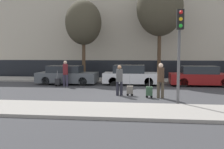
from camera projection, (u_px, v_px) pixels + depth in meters
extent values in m
plane|color=#38383A|center=(126.00, 96.00, 13.10)|extent=(80.00, 80.00, 0.00)
cube|color=gray|center=(120.00, 111.00, 9.38)|extent=(28.00, 2.50, 0.12)
cube|color=gray|center=(132.00, 80.00, 20.02)|extent=(28.00, 3.00, 0.12)
cube|color=#B7AD99|center=(134.00, 27.00, 23.52)|extent=(28.00, 3.47, 9.49)
cube|color=black|center=(133.00, 69.00, 22.11)|extent=(27.44, 0.06, 1.60)
cube|color=#4C5156|center=(68.00, 77.00, 17.99)|extent=(4.25, 1.87, 0.70)
cube|color=#23282D|center=(65.00, 69.00, 17.96)|extent=(2.33, 1.65, 0.49)
cylinder|color=black|center=(83.00, 81.00, 17.02)|extent=(0.60, 0.18, 0.60)
cylinder|color=black|center=(88.00, 79.00, 18.69)|extent=(0.60, 0.18, 0.60)
cylinder|color=black|center=(46.00, 81.00, 17.33)|extent=(0.60, 0.18, 0.60)
cylinder|color=black|center=(54.00, 79.00, 19.00)|extent=(0.60, 0.18, 0.60)
cube|color=silver|center=(131.00, 78.00, 17.71)|extent=(3.90, 1.89, 0.70)
cube|color=#23282D|center=(129.00, 69.00, 17.67)|extent=(2.15, 1.66, 0.55)
cylinder|color=black|center=(149.00, 82.00, 16.74)|extent=(0.60, 0.18, 0.60)
cylinder|color=black|center=(148.00, 79.00, 18.42)|extent=(0.60, 0.18, 0.60)
cylinder|color=black|center=(113.00, 81.00, 17.02)|extent=(0.60, 0.18, 0.60)
cylinder|color=black|center=(116.00, 79.00, 18.71)|extent=(0.60, 0.18, 0.60)
cube|color=maroon|center=(201.00, 79.00, 16.99)|extent=(4.21, 1.73, 0.70)
cube|color=#23282D|center=(199.00, 70.00, 16.96)|extent=(2.31, 1.52, 0.52)
cylinder|color=black|center=(218.00, 80.00, 17.62)|extent=(0.60, 0.18, 0.60)
cylinder|color=black|center=(184.00, 83.00, 16.39)|extent=(0.60, 0.18, 0.60)
cylinder|color=black|center=(180.00, 80.00, 17.93)|extent=(0.60, 0.18, 0.60)
cylinder|color=#383347|center=(64.00, 80.00, 16.71)|extent=(0.15, 0.15, 0.80)
cylinder|color=#383347|center=(67.00, 80.00, 16.69)|extent=(0.15, 0.15, 0.80)
cylinder|color=maroon|center=(65.00, 69.00, 16.64)|extent=(0.34, 0.34, 0.70)
sphere|color=beige|center=(65.00, 62.00, 16.60)|extent=(0.23, 0.23, 0.23)
cube|color=#262628|center=(58.00, 82.00, 16.76)|extent=(0.32, 0.24, 0.40)
cylinder|color=black|center=(56.00, 85.00, 16.80)|extent=(0.12, 0.03, 0.12)
cylinder|color=black|center=(59.00, 85.00, 16.77)|extent=(0.12, 0.03, 0.12)
cylinder|color=gray|center=(57.00, 75.00, 16.65)|extent=(0.02, 0.19, 0.53)
cylinder|color=#23232D|center=(121.00, 89.00, 13.04)|extent=(0.15, 0.15, 0.74)
cylinder|color=#23232D|center=(117.00, 89.00, 13.08)|extent=(0.15, 0.15, 0.74)
cylinder|color=#4C4C4C|center=(119.00, 75.00, 13.00)|extent=(0.34, 0.34, 0.64)
sphere|color=#936B4C|center=(119.00, 67.00, 12.97)|extent=(0.21, 0.21, 0.21)
cube|color=slate|center=(130.00, 90.00, 12.97)|extent=(0.32, 0.24, 0.40)
cylinder|color=black|center=(128.00, 95.00, 13.00)|extent=(0.12, 0.03, 0.12)
cylinder|color=black|center=(132.00, 95.00, 12.98)|extent=(0.12, 0.03, 0.12)
cylinder|color=gray|center=(130.00, 81.00, 12.86)|extent=(0.02, 0.19, 0.53)
cylinder|color=#4C4233|center=(158.00, 90.00, 12.32)|extent=(0.15, 0.15, 0.80)
cylinder|color=#4C4233|center=(163.00, 90.00, 12.29)|extent=(0.15, 0.15, 0.80)
cylinder|color=#473323|center=(161.00, 75.00, 12.24)|extent=(0.34, 0.34, 0.70)
sphere|color=beige|center=(161.00, 66.00, 12.20)|extent=(0.23, 0.23, 0.23)
cube|color=#335138|center=(149.00, 91.00, 12.39)|extent=(0.32, 0.24, 0.43)
cylinder|color=black|center=(147.00, 97.00, 12.43)|extent=(0.12, 0.03, 0.12)
cylinder|color=black|center=(151.00, 97.00, 12.40)|extent=(0.12, 0.03, 0.12)
cylinder|color=gray|center=(149.00, 81.00, 12.28)|extent=(0.02, 0.19, 0.53)
cylinder|color=#515154|center=(179.00, 59.00, 10.43)|extent=(0.12, 0.12, 3.98)
cube|color=black|center=(180.00, 20.00, 10.12)|extent=(0.28, 0.24, 0.80)
sphere|color=red|center=(181.00, 12.00, 9.95)|extent=(0.15, 0.15, 0.15)
sphere|color=gold|center=(181.00, 19.00, 9.97)|extent=(0.15, 0.15, 0.15)
sphere|color=green|center=(181.00, 26.00, 9.99)|extent=(0.15, 0.15, 0.15)
cylinder|color=#4C3826|center=(84.00, 59.00, 20.26)|extent=(0.28, 0.28, 3.23)
ellipsoid|color=#423D2D|center=(83.00, 23.00, 20.02)|extent=(2.91, 2.91, 3.56)
cylinder|color=#4C3826|center=(159.00, 55.00, 19.56)|extent=(0.28, 0.28, 3.98)
ellipsoid|color=#423D2D|center=(160.00, 8.00, 19.26)|extent=(3.58, 3.58, 4.38)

